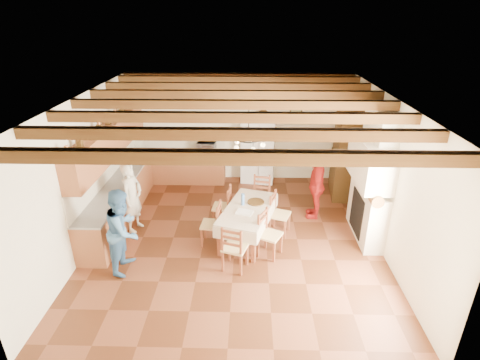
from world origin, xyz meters
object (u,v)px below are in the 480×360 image
chair_left_near (211,224)px  microwave (207,147)px  chair_right_far (280,214)px  person_man (132,198)px  dining_table (248,211)px  refrigerator (258,150)px  hutch (345,151)px  chair_left_far (222,206)px  chair_end_far (261,196)px  chair_right_near (270,234)px  person_woman_blue (124,230)px  person_woman_red (316,185)px  chair_end_near (235,247)px

chair_left_near → microwave: size_ratio=1.92×
chair_right_far → person_man: size_ratio=0.61×
dining_table → microwave: 3.19m
refrigerator → hutch: 2.37m
chair_left_far → chair_end_far: same height
dining_table → chair_left_far: size_ratio=1.97×
refrigerator → chair_right_near: size_ratio=1.89×
chair_right_near → person_woman_blue: bearing=126.8°
chair_left_near → chair_left_far: (0.17, 0.76, 0.00)m
chair_left_far → hutch: bearing=125.4°
chair_right_far → person_woman_red: (0.88, 0.78, 0.33)m
chair_left_near → chair_left_far: same height
refrigerator → chair_end_far: size_ratio=1.89×
microwave → hutch: bearing=-4.3°
person_man → person_woman_blue: bearing=-154.5°
chair_left_near → chair_end_far: same height
chair_right_near → chair_end_far: bearing=32.5°
chair_left_far → chair_right_near: 1.53m
refrigerator → person_woman_red: 2.46m
hutch → person_man: bearing=-152.0°
chair_right_near → chair_end_near: bearing=150.6°
chair_end_near → person_woman_red: bearing=-112.8°
chair_left_far → person_man: (-1.92, -0.23, 0.31)m
hutch → chair_right_near: 3.59m
chair_right_near → person_man: bearing=100.2°
person_woman_red → chair_left_near: bearing=-52.9°
person_man → person_woman_blue: (0.24, -1.36, 0.03)m
chair_end_far → microwave: (-1.46, 1.88, 0.56)m
chair_left_far → chair_end_near: size_ratio=1.00×
refrigerator → chair_right_far: size_ratio=1.89×
person_woman_red → chair_end_far: bearing=-82.2°
person_woman_red → microwave: size_ratio=3.23×
person_man → chair_right_near: bearing=-91.4°
chair_right_far → microwave: bearing=54.3°
refrigerator → microwave: (-1.44, -0.17, 0.13)m
chair_right_near → microwave: microwave is taller
dining_table → person_woman_red: (1.58, 1.02, 0.14)m
chair_left_near → chair_left_far: bearing=173.2°
chair_end_near → chair_end_far: same height
chair_end_near → chair_end_far: 2.15m
hutch → chair_end_far: hutch is taller
chair_left_near → chair_end_near: size_ratio=1.00×
chair_left_far → chair_right_far: 1.32m
refrigerator → chair_right_near: bearing=-79.7°
dining_table → chair_left_near: (-0.76, -0.20, -0.19)m
chair_left_far → chair_right_far: same height
chair_right_near → chair_left_near: bearing=100.0°
dining_table → chair_end_far: 1.12m
refrigerator → dining_table: 3.13m
chair_end_near → microwave: (-0.93, 3.96, 0.56)m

